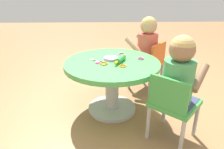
# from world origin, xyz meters

# --- Properties ---
(ground_plane) EXTENTS (10.00, 10.00, 0.00)m
(ground_plane) POSITION_xyz_m (0.00, 0.00, 0.00)
(ground_plane) COLOR #9E7247
(craft_table) EXTENTS (0.82, 0.82, 0.48)m
(craft_table) POSITION_xyz_m (0.00, 0.00, 0.35)
(craft_table) COLOR silver
(craft_table) RESTS_ON ground
(child_chair_left) EXTENTS (0.42, 0.42, 0.54)m
(child_chair_left) POSITION_xyz_m (-0.42, -0.41, 0.31)
(child_chair_left) COLOR #B7B7BC
(child_chair_left) RESTS_ON ground
(seated_child_left) EXTENTS (0.44, 0.43, 0.51)m
(seated_child_left) POSITION_xyz_m (-0.39, -0.44, 0.53)
(seated_child_left) COLOR #3F4772
(seated_child_left) RESTS_ON ground
(child_chair_right) EXTENTS (0.42, 0.42, 0.54)m
(child_chair_right) POSITION_xyz_m (0.42, -0.41, 0.31)
(child_chair_right) COLOR #B7B7BC
(child_chair_right) RESTS_ON ground
(seated_child_right) EXTENTS (0.43, 0.44, 0.51)m
(seated_child_right) POSITION_xyz_m (0.45, -0.38, 0.53)
(seated_child_right) COLOR #3F4772
(seated_child_right) RESTS_ON ground
(rolling_pin) EXTENTS (0.22, 0.12, 0.05)m
(rolling_pin) POSITION_xyz_m (-0.01, -0.07, 0.50)
(rolling_pin) COLOR green
(rolling_pin) RESTS_ON craft_table
(craft_scissors) EXTENTS (0.13, 0.13, 0.01)m
(craft_scissors) POSITION_xyz_m (-0.01, 0.13, 0.48)
(craft_scissors) COLOR silver
(craft_scissors) RESTS_ON craft_table
(playdough_blob_0) EXTENTS (0.13, 0.13, 0.02)m
(playdough_blob_0) POSITION_xyz_m (0.06, 0.01, 0.49)
(playdough_blob_0) COLOR #CC99E5
(playdough_blob_0) RESTS_ON craft_table
(cookie_cutter_0) EXTENTS (0.06, 0.06, 0.01)m
(cookie_cutter_0) POSITION_xyz_m (0.20, -0.10, 0.48)
(cookie_cutter_0) COLOR #D83FA5
(cookie_cutter_0) RESTS_ON craft_table
(cookie_cutter_1) EXTENTS (0.07, 0.07, 0.01)m
(cookie_cutter_1) POSITION_xyz_m (-0.06, 0.07, 0.48)
(cookie_cutter_1) COLOR orange
(cookie_cutter_1) RESTS_ON craft_table
(cookie_cutter_2) EXTENTS (0.06, 0.06, 0.01)m
(cookie_cutter_2) POSITION_xyz_m (0.06, -0.26, 0.48)
(cookie_cutter_2) COLOR #D83FA5
(cookie_cutter_2) RESTS_ON craft_table
(cookie_cutter_3) EXTENTS (0.06, 0.06, 0.01)m
(cookie_cutter_3) POSITION_xyz_m (-0.11, -0.08, 0.48)
(cookie_cutter_3) COLOR orange
(cookie_cutter_3) RESTS_ON craft_table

